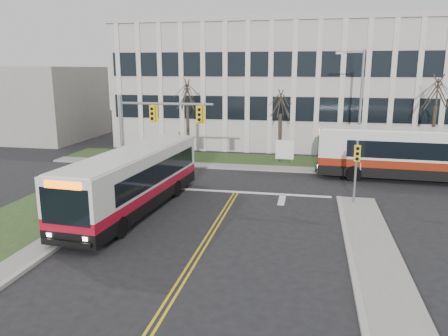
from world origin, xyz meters
TOP-DOWN VIEW (x-y plane):
  - ground at (0.00, 0.00)m, footprint 120.00×120.00m
  - sidewalk_west at (-7.00, -5.00)m, footprint 1.20×26.00m
  - sidewalk_east at (7.50, -5.00)m, footprint 2.00×26.00m
  - sidewalk_cross at (5.00, 15.20)m, footprint 44.00×1.60m
  - building_lawn at (5.00, 18.00)m, footprint 44.00×5.00m
  - office_building at (5.00, 30.00)m, footprint 40.00×16.00m
  - building_annex at (-26.00, 26.00)m, footprint 12.00×12.00m
  - mast_arm_signal at (-5.62, 7.16)m, footprint 6.11×0.38m
  - signal_pole_near at (7.20, 6.90)m, footprint 0.34×0.39m
  - signal_pole_far at (7.20, 15.40)m, footprint 0.34×0.39m
  - streetlight at (8.03, 16.20)m, footprint 2.15×0.25m
  - directory_sign at (2.50, 17.50)m, footprint 1.50×0.12m
  - tree_left at (-6.00, 18.00)m, footprint 1.80×1.80m
  - tree_mid at (2.00, 18.20)m, footprint 1.80×1.80m
  - tree_right at (14.00, 18.00)m, footprint 1.80×1.80m
  - bus_main at (-5.00, 3.45)m, footprint 3.64×12.70m
  - bus_cross at (11.99, 13.72)m, footprint 13.68×3.64m
  - newspaper_box_blue at (-6.80, -1.85)m, footprint 0.64×0.61m
  - newspaper_box_red at (-7.26, -0.46)m, footprint 0.62×0.58m

SIDE VIEW (x-z plane):
  - ground at x=0.00m, z-range 0.00..0.00m
  - building_lawn at x=5.00m, z-range 0.00..0.12m
  - sidewalk_west at x=-7.00m, z-range 0.00..0.14m
  - sidewalk_east at x=7.50m, z-range 0.00..0.14m
  - sidewalk_cross at x=5.00m, z-range 0.00..0.14m
  - newspaper_box_blue at x=-6.80m, z-range 0.00..0.95m
  - newspaper_box_red at x=-7.26m, z-range 0.00..0.95m
  - directory_sign at x=2.50m, z-range 0.17..2.17m
  - bus_main at x=-5.00m, z-range 0.00..3.34m
  - bus_cross at x=11.99m, z-range 0.00..3.61m
  - signal_pole_near at x=7.20m, z-range 0.60..4.40m
  - signal_pole_far at x=7.20m, z-range 0.60..4.40m
  - building_annex at x=-26.00m, z-range 0.00..8.00m
  - mast_arm_signal at x=-5.62m, z-range 1.16..7.36m
  - tree_mid at x=2.00m, z-range 1.47..8.29m
  - streetlight at x=8.03m, z-range 0.59..9.79m
  - tree_left at x=-6.00m, z-range 1.66..9.36m
  - tree_right at x=14.00m, z-range 1.78..10.03m
  - office_building at x=5.00m, z-range 0.00..12.00m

